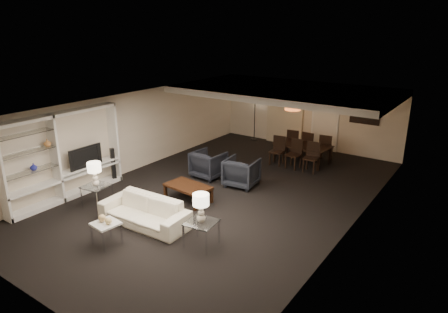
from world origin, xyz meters
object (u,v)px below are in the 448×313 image
object	(u,v)px
chair_nm	(293,154)
chair_fm	(310,145)
pendant_light	(293,106)
floor_speaker	(113,165)
side_table_right	(202,234)
floor_lamp	(255,118)
sofa	(144,212)
chair_nl	(277,151)
chair_nr	(311,158)
table_lamp_left	(95,174)
chair_fl	(294,142)
table_lamp_right	(201,208)
coffee_table	(188,193)
television	(83,156)
dining_table	(302,154)
vase_blue	(34,167)
armchair_left	(209,164)
armchair_right	(242,172)
chair_fr	(326,148)
side_table_left	(97,196)
marble_table	(107,233)
vase_amber	(47,143)

from	to	relation	value
chair_nm	chair_fm	distance (m)	1.30
pendant_light	floor_speaker	xyz separation A→B (m)	(-3.50, -4.63, -1.40)
side_table_right	floor_lamp	world-z (taller)	floor_lamp
sofa	chair_fm	bearing A→B (deg)	77.51
chair_nl	chair_nr	xyz separation A→B (m)	(1.20, 0.00, 0.00)
side_table_right	sofa	bearing A→B (deg)	180.00
chair_fm	pendant_light	bearing A→B (deg)	70.16
table_lamp_left	chair_nl	bearing A→B (deg)	67.42
chair_fl	floor_lamp	size ratio (longest dim) A/B	0.52
pendant_light	table_lamp_right	distance (m)	6.14
coffee_table	chair_fm	xyz separation A→B (m)	(1.19, 5.20, 0.26)
television	dining_table	size ratio (longest dim) A/B	0.55
side_table_right	table_lamp_right	bearing A→B (deg)	0.00
table_lamp_left	dining_table	size ratio (longest dim) A/B	0.35
vase_blue	chair_fl	bearing A→B (deg)	66.62
armchair_left	armchair_right	xyz separation A→B (m)	(1.20, 0.00, 0.00)
table_lamp_left	chair_fr	distance (m)	7.65
chair_nr	sofa	bearing A→B (deg)	-112.10
dining_table	television	bearing A→B (deg)	-120.38
coffee_table	chair_nm	bearing A→B (deg)	73.07
sofa	chair_nl	bearing A→B (deg)	81.32
chair_fl	table_lamp_left	bearing A→B (deg)	63.46
coffee_table	side_table_right	distance (m)	2.34
chair_nl	vase_blue	bearing A→B (deg)	-122.96
vase_blue	armchair_left	bearing A→B (deg)	63.03
chair_fl	pendant_light	bearing A→B (deg)	99.67
armchair_right	chair_nr	world-z (taller)	chair_nr
coffee_table	side_table_left	bearing A→B (deg)	-136.74
coffee_table	table_lamp_right	distance (m)	2.43
chair_nm	chair_fl	xyz separation A→B (m)	(-0.60, 1.30, 0.00)
coffee_table	sofa	bearing A→B (deg)	-90.00
vase_blue	dining_table	distance (m)	8.18
table_lamp_left	armchair_left	bearing A→B (deg)	71.57
armchair_left	chair_fr	distance (m)	4.23
marble_table	vase_amber	distance (m)	3.16
side_table_left	coffee_table	bearing A→B (deg)	43.26
chair_nl	floor_lamp	bearing A→B (deg)	129.20
vase_blue	pendant_light	bearing A→B (deg)	62.56
side_table_left	vase_amber	bearing A→B (deg)	-154.26
television	chair_fr	distance (m)	7.81
coffee_table	chair_fr	world-z (taller)	chair_fr
chair_nm	dining_table	bearing A→B (deg)	95.41
side_table_left	chair_fl	bearing A→B (deg)	71.41
television	dining_table	distance (m)	6.95
coffee_table	chair_nl	xyz separation A→B (m)	(0.59, 3.90, 0.26)
chair_fl	chair_fr	bearing A→B (deg)	172.05
chair_fm	side_table_right	bearing A→B (deg)	97.66
chair_nl	coffee_table	bearing A→B (deg)	-104.06
table_lamp_right	dining_table	bearing A→B (deg)	94.79
chair_nm	side_table_left	bearing A→B (deg)	-112.30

